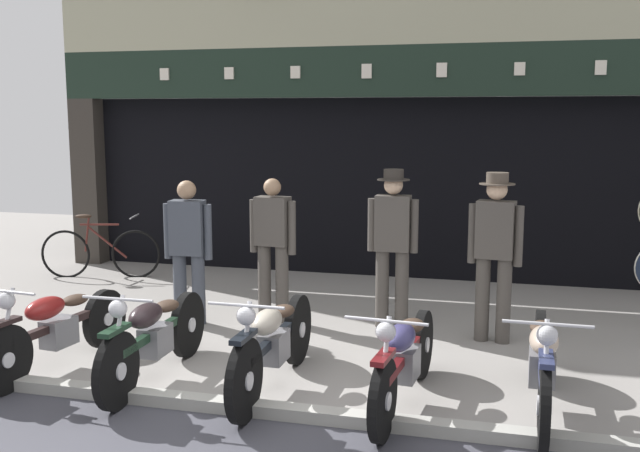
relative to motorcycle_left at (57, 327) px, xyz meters
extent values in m
cube|color=gray|center=(2.06, 4.40, -0.45)|extent=(21.49, 10.00, 0.08)
cube|color=#A2A199|center=(2.06, -0.52, -0.40)|extent=(21.49, 0.16, 0.18)
cube|color=black|center=(2.06, 6.70, 0.89)|extent=(8.73, 4.00, 2.60)
cube|color=#332D28|center=(-2.47, 4.58, 0.89)|extent=(0.44, 0.36, 2.60)
cube|color=#23282D|center=(2.06, 4.95, 1.02)|extent=(8.35, 0.03, 2.18)
cube|color=black|center=(2.06, 4.52, 2.54)|extent=(9.49, 0.24, 0.70)
cube|color=silver|center=(-1.01, 4.39, 2.54)|extent=(0.14, 0.03, 0.17)
cube|color=silver|center=(0.02, 4.39, 2.54)|extent=(0.14, 0.03, 0.17)
cube|color=silver|center=(1.02, 4.39, 2.54)|extent=(0.14, 0.03, 0.17)
cube|color=silver|center=(2.05, 4.39, 2.54)|extent=(0.14, 0.03, 0.20)
cube|color=silver|center=(3.07, 4.39, 2.54)|extent=(0.14, 0.03, 0.19)
cube|color=silver|center=(4.08, 4.39, 2.54)|extent=(0.14, 0.03, 0.17)
cube|color=silver|center=(5.08, 4.39, 2.54)|extent=(0.14, 0.03, 0.18)
cylinder|color=black|center=(-0.07, -0.64, -0.11)|extent=(0.14, 0.60, 0.60)
cylinder|color=silver|center=(-0.07, -0.64, -0.11)|extent=(0.11, 0.14, 0.13)
cylinder|color=black|center=(0.08, 0.69, -0.11)|extent=(0.15, 0.61, 0.60)
cylinder|color=silver|center=(0.08, 0.69, -0.11)|extent=(0.12, 0.14, 0.13)
cube|color=black|center=(0.00, 0.03, 0.01)|extent=(0.21, 1.24, 0.07)
cube|color=slate|center=(0.00, 0.03, -0.06)|extent=(0.23, 0.34, 0.26)
ellipsoid|color=maroon|center=(-0.02, -0.13, 0.21)|extent=(0.27, 0.48, 0.20)
ellipsoid|color=#38281E|center=(0.03, 0.27, 0.19)|extent=(0.23, 0.32, 0.10)
cube|color=black|center=(-0.07, -0.64, 0.21)|extent=(0.14, 0.37, 0.04)
sphere|color=silver|center=(-0.07, -0.58, 0.39)|extent=(0.15, 0.15, 0.15)
cylinder|color=silver|center=(-0.07, -0.58, 0.47)|extent=(0.62, 0.09, 0.02)
cylinder|color=silver|center=(-0.07, -0.60, 0.18)|extent=(0.06, 0.24, 0.62)
cylinder|color=black|center=(1.02, -0.70, -0.09)|extent=(0.07, 0.64, 0.64)
cylinder|color=silver|center=(1.02, -0.70, -0.09)|extent=(0.10, 0.14, 0.14)
cylinder|color=black|center=(1.01, 0.66, -0.09)|extent=(0.08, 0.64, 0.64)
cylinder|color=silver|center=(1.01, 0.66, -0.09)|extent=(0.11, 0.14, 0.14)
cube|color=#183020|center=(1.02, -0.02, 0.03)|extent=(0.08, 1.24, 0.07)
cube|color=slate|center=(1.02, -0.02, -0.04)|extent=(0.20, 0.32, 0.26)
ellipsoid|color=black|center=(1.02, -0.18, 0.23)|extent=(0.22, 0.46, 0.20)
ellipsoid|color=#38281E|center=(1.02, 0.22, 0.21)|extent=(0.20, 0.30, 0.10)
cube|color=#183020|center=(1.02, -0.70, 0.25)|extent=(0.10, 0.36, 0.04)
sphere|color=silver|center=(1.02, -0.64, 0.41)|extent=(0.15, 0.15, 0.15)
cylinder|color=silver|center=(1.02, -0.64, 0.49)|extent=(0.62, 0.03, 0.02)
cylinder|color=silver|center=(1.02, -0.66, 0.20)|extent=(0.04, 0.25, 0.61)
cylinder|color=black|center=(2.10, -0.67, -0.08)|extent=(0.08, 0.66, 0.66)
cylinder|color=silver|center=(2.10, -0.67, -0.08)|extent=(0.10, 0.15, 0.15)
cylinder|color=black|center=(2.11, 0.73, -0.08)|extent=(0.09, 0.66, 0.66)
cylinder|color=silver|center=(2.11, 0.73, -0.08)|extent=(0.11, 0.15, 0.15)
cube|color=black|center=(2.11, 0.03, 0.04)|extent=(0.08, 1.29, 0.07)
cube|color=slate|center=(2.11, 0.03, -0.03)|extent=(0.20, 0.32, 0.26)
ellipsoid|color=#AAA090|center=(2.11, -0.14, 0.24)|extent=(0.22, 0.46, 0.20)
ellipsoid|color=#38281E|center=(2.11, 0.28, 0.22)|extent=(0.20, 0.30, 0.10)
cube|color=black|center=(2.10, -0.67, 0.27)|extent=(0.10, 0.36, 0.04)
sphere|color=silver|center=(2.10, -0.61, 0.42)|extent=(0.15, 0.15, 0.15)
cylinder|color=silver|center=(2.10, -0.61, 0.50)|extent=(0.62, 0.03, 0.02)
cylinder|color=silver|center=(2.10, -0.63, 0.21)|extent=(0.04, 0.24, 0.62)
cylinder|color=black|center=(3.19, -0.73, -0.10)|extent=(0.12, 0.62, 0.62)
cylinder|color=silver|center=(3.19, -0.73, -0.10)|extent=(0.11, 0.14, 0.14)
cylinder|color=black|center=(3.31, 0.65, -0.10)|extent=(0.13, 0.62, 0.62)
cylinder|color=silver|center=(3.31, 0.65, -0.10)|extent=(0.12, 0.14, 0.14)
cube|color=#5A1316|center=(3.25, -0.04, 0.02)|extent=(0.18, 1.28, 0.07)
cube|color=slate|center=(3.25, -0.04, -0.05)|extent=(0.23, 0.34, 0.26)
ellipsoid|color=#393664|center=(3.23, -0.21, 0.22)|extent=(0.26, 0.48, 0.20)
ellipsoid|color=#38281E|center=(3.27, 0.21, 0.20)|extent=(0.23, 0.32, 0.10)
cube|color=#5A1316|center=(3.19, -0.73, 0.23)|extent=(0.13, 0.37, 0.04)
sphere|color=silver|center=(3.19, -0.67, 0.40)|extent=(0.15, 0.15, 0.15)
cylinder|color=silver|center=(3.19, -0.67, 0.48)|extent=(0.62, 0.08, 0.02)
cylinder|color=silver|center=(3.19, -0.69, 0.19)|extent=(0.06, 0.27, 0.61)
cylinder|color=black|center=(4.31, -0.58, -0.09)|extent=(0.08, 0.65, 0.65)
cylinder|color=silver|center=(4.31, -0.58, -0.09)|extent=(0.10, 0.14, 0.14)
cylinder|color=black|center=(4.33, 0.80, -0.09)|extent=(0.09, 0.65, 0.65)
cylinder|color=silver|center=(4.33, 0.80, -0.09)|extent=(0.11, 0.14, 0.14)
cube|color=#2A3153|center=(4.32, 0.11, 0.03)|extent=(0.08, 1.27, 0.07)
cube|color=slate|center=(4.32, 0.11, -0.04)|extent=(0.20, 0.32, 0.26)
ellipsoid|color=tan|center=(4.32, -0.06, 0.23)|extent=(0.23, 0.46, 0.20)
ellipsoid|color=#38281E|center=(4.32, 0.36, 0.21)|extent=(0.20, 0.30, 0.10)
cube|color=#2A3153|center=(4.31, -0.58, 0.26)|extent=(0.10, 0.36, 0.04)
sphere|color=silver|center=(4.31, -0.52, 0.41)|extent=(0.15, 0.15, 0.15)
cylinder|color=silver|center=(4.31, -0.52, 0.49)|extent=(0.62, 0.03, 0.02)
cylinder|color=silver|center=(4.31, -0.54, 0.20)|extent=(0.04, 0.23, 0.62)
cylinder|color=#3D424C|center=(0.65, 1.73, 0.00)|extent=(0.15, 0.15, 0.82)
cylinder|color=#3D424C|center=(0.43, 1.71, 0.00)|extent=(0.15, 0.15, 0.82)
cube|color=#3D424C|center=(0.54, 1.72, 0.69)|extent=(0.40, 0.25, 0.61)
cube|color=silver|center=(0.53, 1.84, 0.77)|extent=(0.14, 0.03, 0.34)
cube|color=navy|center=(0.53, 1.85, 0.76)|extent=(0.05, 0.02, 0.32)
cylinder|color=#3D424C|center=(0.78, 1.74, 0.65)|extent=(0.09, 0.09, 0.62)
cylinder|color=#3D424C|center=(0.31, 1.70, 0.65)|extent=(0.09, 0.09, 0.62)
sphere|color=#9E7A5B|center=(0.54, 1.72, 1.12)|extent=(0.21, 0.21, 0.21)
cylinder|color=#47423D|center=(1.54, 2.05, 0.04)|extent=(0.15, 0.15, 0.91)
cylinder|color=#47423D|center=(1.32, 2.07, 0.04)|extent=(0.15, 0.15, 0.91)
cube|color=#47423D|center=(1.43, 2.06, 0.75)|extent=(0.40, 0.25, 0.55)
cube|color=silver|center=(1.44, 2.18, 0.82)|extent=(0.14, 0.03, 0.31)
cube|color=navy|center=(1.44, 2.19, 0.81)|extent=(0.05, 0.02, 0.29)
cylinder|color=#47423D|center=(1.67, 2.04, 0.69)|extent=(0.09, 0.09, 0.61)
cylinder|color=#47423D|center=(1.20, 2.08, 0.69)|extent=(0.09, 0.09, 0.61)
sphere|color=#9E7A5B|center=(1.43, 2.06, 1.14)|extent=(0.20, 0.20, 0.20)
cylinder|color=#47423D|center=(2.90, 2.15, 0.04)|extent=(0.15, 0.15, 0.89)
cylinder|color=#47423D|center=(2.68, 2.15, 0.04)|extent=(0.15, 0.15, 0.89)
cube|color=#47423D|center=(2.79, 2.15, 0.77)|extent=(0.38, 0.22, 0.61)
cube|color=silver|center=(2.79, 2.27, 0.84)|extent=(0.14, 0.02, 0.34)
cube|color=maroon|center=(2.79, 2.28, 0.83)|extent=(0.05, 0.01, 0.32)
cylinder|color=#47423D|center=(3.03, 2.15, 0.74)|extent=(0.09, 0.09, 0.59)
cylinder|color=#47423D|center=(2.56, 2.15, 0.74)|extent=(0.09, 0.09, 0.59)
sphere|color=beige|center=(2.79, 2.15, 1.19)|extent=(0.21, 0.21, 0.21)
cylinder|color=#332D28|center=(2.79, 2.15, 1.25)|extent=(0.35, 0.35, 0.01)
cylinder|color=#332D28|center=(2.79, 2.15, 1.30)|extent=(0.22, 0.22, 0.11)
cylinder|color=#47423D|center=(4.00, 1.88, 0.05)|extent=(0.15, 0.15, 0.91)
cylinder|color=#47423D|center=(3.79, 1.92, 0.05)|extent=(0.15, 0.15, 0.91)
cube|color=#47423D|center=(3.89, 1.90, 0.78)|extent=(0.41, 0.28, 0.59)
cube|color=silver|center=(3.91, 2.01, 0.85)|extent=(0.14, 0.04, 0.33)
cube|color=brown|center=(3.91, 2.03, 0.84)|extent=(0.05, 0.02, 0.31)
cylinder|color=#47423D|center=(4.13, 1.86, 0.72)|extent=(0.09, 0.09, 0.62)
cylinder|color=#47423D|center=(3.66, 1.93, 0.72)|extent=(0.09, 0.09, 0.62)
sphere|color=beige|center=(3.89, 1.90, 1.19)|extent=(0.21, 0.21, 0.21)
cylinder|color=#4C4238|center=(3.89, 1.90, 1.25)|extent=(0.36, 0.36, 0.01)
cylinder|color=#4C4238|center=(3.89, 1.90, 1.31)|extent=(0.22, 0.22, 0.12)
cube|color=silver|center=(0.05, 4.80, 1.44)|extent=(0.75, 0.02, 1.02)
cube|color=#511E19|center=(0.05, 4.79, 1.85)|extent=(0.75, 0.01, 0.20)
cube|color=beige|center=(-1.18, 4.80, 1.42)|extent=(0.66, 0.02, 1.01)
cube|color=#1E3323|center=(-1.18, 4.79, 1.82)|extent=(0.66, 0.01, 0.20)
torus|color=black|center=(-1.23, 3.73, -0.07)|extent=(0.70, 0.22, 0.71)
torus|color=black|center=(-2.22, 3.47, -0.07)|extent=(0.70, 0.22, 0.71)
cylinder|color=#4C1E19|center=(-1.63, 3.62, 0.11)|extent=(0.56, 0.18, 0.49)
cylinder|color=#4C1E19|center=(-1.73, 3.60, 0.37)|extent=(0.55, 0.17, 0.03)
cylinder|color=#4C1E19|center=(-1.91, 3.55, 0.23)|extent=(0.11, 0.06, 0.52)
ellipsoid|color=#332319|center=(-1.95, 3.54, 0.49)|extent=(0.26, 0.18, 0.06)
cylinder|color=silver|center=(-1.23, 3.73, 0.49)|extent=(0.15, 0.49, 0.02)
camera|label=1|loc=(4.02, -5.71, 1.95)|focal=40.98mm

